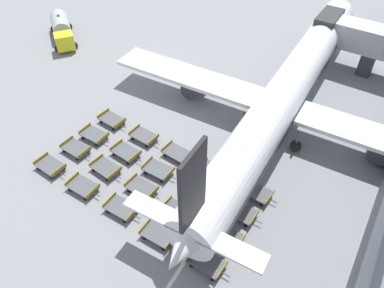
{
  "coord_description": "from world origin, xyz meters",
  "views": [
    {
      "loc": [
        26.91,
        -33.92,
        26.88
      ],
      "look_at": [
        13.2,
        -11.9,
        1.68
      ],
      "focal_mm": 35.0,
      "sensor_mm": 36.0,
      "label": 1
    }
  ],
  "objects_px": {
    "baggage_dolly_row_near_col_a": "(50,166)",
    "baggage_dolly_row_mid_a_col_d": "(178,212)",
    "baggage_dolly_row_mid_b_col_a": "(94,135)",
    "baggage_dolly_row_far_col_d": "(214,172)",
    "fuel_tanker_primary": "(62,30)",
    "baggage_dolly_row_far_col_c": "(177,153)",
    "baggage_dolly_row_far_col_a": "(112,120)",
    "baggage_dolly_row_mid_b_col_c": "(158,170)",
    "baggage_dolly_row_mid_a_col_e": "(226,236)",
    "baggage_dolly_row_near_col_d": "(159,234)",
    "baggage_dolly_row_near_col_e": "(207,262)",
    "baggage_dolly_row_mid_b_col_d": "(197,191)",
    "baggage_dolly_row_far_col_b": "(144,136)",
    "baggage_dolly_row_far_col_e": "(256,192)",
    "baggage_dolly_row_mid_a_col_a": "(76,149)",
    "baggage_dolly_row_near_col_b": "(83,186)",
    "baggage_dolly_row_near_col_c": "(121,208)",
    "baggage_dolly_row_mid_a_col_c": "(142,188)",
    "baggage_dolly_row_mid_b_col_b": "(126,152)",
    "airplane": "(285,95)",
    "baggage_dolly_row_mid_a_col_b": "(106,168)",
    "baggage_dolly_row_mid_b_col_e": "(240,212)"
  },
  "relations": [
    {
      "from": "baggage_dolly_row_mid_a_col_a",
      "to": "baggage_dolly_row_mid_b_col_c",
      "type": "height_order",
      "value": "same"
    },
    {
      "from": "baggage_dolly_row_mid_a_col_a",
      "to": "baggage_dolly_row_far_col_c",
      "type": "distance_m",
      "value": 10.2
    },
    {
      "from": "baggage_dolly_row_mid_a_col_b",
      "to": "baggage_dolly_row_mid_b_col_e",
      "type": "relative_size",
      "value": 1.01
    },
    {
      "from": "baggage_dolly_row_far_col_a",
      "to": "baggage_dolly_row_mid_a_col_c",
      "type": "bearing_deg",
      "value": -34.46
    },
    {
      "from": "baggage_dolly_row_near_col_b",
      "to": "baggage_dolly_row_far_col_b",
      "type": "relative_size",
      "value": 0.99
    },
    {
      "from": "baggage_dolly_row_near_col_a",
      "to": "baggage_dolly_row_mid_b_col_c",
      "type": "relative_size",
      "value": 1.01
    },
    {
      "from": "baggage_dolly_row_mid_b_col_a",
      "to": "baggage_dolly_row_mid_b_col_c",
      "type": "distance_m",
      "value": 8.5
    },
    {
      "from": "baggage_dolly_row_near_col_b",
      "to": "baggage_dolly_row_far_col_b",
      "type": "distance_m",
      "value": 8.33
    },
    {
      "from": "baggage_dolly_row_mid_a_col_d",
      "to": "baggage_dolly_row_mid_a_col_e",
      "type": "relative_size",
      "value": 1.0
    },
    {
      "from": "baggage_dolly_row_mid_a_col_d",
      "to": "baggage_dolly_row_far_col_a",
      "type": "xyz_separation_m",
      "value": [
        -12.78,
        6.3,
        0.0
      ]
    },
    {
      "from": "baggage_dolly_row_mid_a_col_e",
      "to": "baggage_dolly_row_mid_b_col_d",
      "type": "distance_m",
      "value": 5.2
    },
    {
      "from": "baggage_dolly_row_mid_b_col_b",
      "to": "baggage_dolly_row_mid_b_col_c",
      "type": "relative_size",
      "value": 1.02
    },
    {
      "from": "fuel_tanker_primary",
      "to": "baggage_dolly_row_far_col_c",
      "type": "relative_size",
      "value": 2.33
    },
    {
      "from": "baggage_dolly_row_near_col_d",
      "to": "baggage_dolly_row_mid_a_col_a",
      "type": "distance_m",
      "value": 13.3
    },
    {
      "from": "baggage_dolly_row_near_col_b",
      "to": "baggage_dolly_row_far_col_b",
      "type": "height_order",
      "value": "same"
    },
    {
      "from": "baggage_dolly_row_mid_a_col_e",
      "to": "baggage_dolly_row_far_col_a",
      "type": "bearing_deg",
      "value": 160.22
    },
    {
      "from": "fuel_tanker_primary",
      "to": "baggage_dolly_row_mid_b_col_d",
      "type": "relative_size",
      "value": 2.33
    },
    {
      "from": "baggage_dolly_row_near_col_d",
      "to": "baggage_dolly_row_far_col_c",
      "type": "height_order",
      "value": "same"
    },
    {
      "from": "fuel_tanker_primary",
      "to": "baggage_dolly_row_near_col_a",
      "type": "relative_size",
      "value": 2.34
    },
    {
      "from": "baggage_dolly_row_near_col_e",
      "to": "baggage_dolly_row_mid_b_col_b",
      "type": "height_order",
      "value": "same"
    },
    {
      "from": "baggage_dolly_row_near_col_c",
      "to": "baggage_dolly_row_mid_a_col_c",
      "type": "bearing_deg",
      "value": 87.18
    },
    {
      "from": "airplane",
      "to": "baggage_dolly_row_near_col_a",
      "type": "distance_m",
      "value": 24.45
    },
    {
      "from": "baggage_dolly_row_near_col_a",
      "to": "baggage_dolly_row_far_col_a",
      "type": "height_order",
      "value": "same"
    },
    {
      "from": "baggage_dolly_row_near_col_b",
      "to": "baggage_dolly_row_mid_a_col_d",
      "type": "xyz_separation_m",
      "value": [
        8.87,
        2.25,
        0.0
      ]
    },
    {
      "from": "baggage_dolly_row_near_col_d",
      "to": "baggage_dolly_row_mid_a_col_d",
      "type": "xyz_separation_m",
      "value": [
        0.13,
        2.66,
        0.0
      ]
    },
    {
      "from": "baggage_dolly_row_near_col_e",
      "to": "baggage_dolly_row_mid_b_col_c",
      "type": "height_order",
      "value": "same"
    },
    {
      "from": "baggage_dolly_row_far_col_b",
      "to": "baggage_dolly_row_far_col_e",
      "type": "xyz_separation_m",
      "value": [
        13.01,
        -0.56,
        0.0
      ]
    },
    {
      "from": "baggage_dolly_row_near_col_a",
      "to": "baggage_dolly_row_mid_a_col_e",
      "type": "xyz_separation_m",
      "value": [
        17.88,
        2.09,
        0.0
      ]
    },
    {
      "from": "baggage_dolly_row_mid_b_col_d",
      "to": "baggage_dolly_row_far_col_a",
      "type": "xyz_separation_m",
      "value": [
        -12.97,
        3.47,
        0.0
      ]
    },
    {
      "from": "baggage_dolly_row_mid_b_col_a",
      "to": "baggage_dolly_row_mid_b_col_d",
      "type": "bearing_deg",
      "value": -2.81
    },
    {
      "from": "baggage_dolly_row_mid_b_col_d",
      "to": "baggage_dolly_row_far_col_b",
      "type": "height_order",
      "value": "same"
    },
    {
      "from": "baggage_dolly_row_near_col_e",
      "to": "baggage_dolly_row_far_col_a",
      "type": "relative_size",
      "value": 0.99
    },
    {
      "from": "baggage_dolly_row_near_col_a",
      "to": "baggage_dolly_row_mid_b_col_d",
      "type": "xyz_separation_m",
      "value": [
        13.49,
        4.86,
        0.0
      ]
    },
    {
      "from": "baggage_dolly_row_mid_a_col_a",
      "to": "baggage_dolly_row_mid_a_col_d",
      "type": "relative_size",
      "value": 1.0
    },
    {
      "from": "baggage_dolly_row_near_col_a",
      "to": "baggage_dolly_row_mid_a_col_d",
      "type": "xyz_separation_m",
      "value": [
        13.29,
        2.03,
        0.0
      ]
    },
    {
      "from": "baggage_dolly_row_near_col_a",
      "to": "baggage_dolly_row_far_col_d",
      "type": "distance_m",
      "value": 15.65
    },
    {
      "from": "baggage_dolly_row_near_col_b",
      "to": "baggage_dolly_row_mid_b_col_a",
      "type": "bearing_deg",
      "value": 124.12
    },
    {
      "from": "baggage_dolly_row_near_col_e",
      "to": "baggage_dolly_row_mid_a_col_e",
      "type": "height_order",
      "value": "same"
    },
    {
      "from": "baggage_dolly_row_near_col_d",
      "to": "baggage_dolly_row_near_col_e",
      "type": "xyz_separation_m",
      "value": [
        4.61,
        -0.07,
        0.0
      ]
    },
    {
      "from": "baggage_dolly_row_mid_b_col_a",
      "to": "baggage_dolly_row_far_col_d",
      "type": "distance_m",
      "value": 13.28
    },
    {
      "from": "baggage_dolly_row_mid_a_col_a",
      "to": "baggage_dolly_row_far_col_e",
      "type": "xyz_separation_m",
      "value": [
        17.69,
        4.51,
        0.0
      ]
    },
    {
      "from": "baggage_dolly_row_mid_a_col_d",
      "to": "baggage_dolly_row_mid_b_col_d",
      "type": "height_order",
      "value": "same"
    },
    {
      "from": "baggage_dolly_row_mid_b_col_c",
      "to": "baggage_dolly_row_far_col_d",
      "type": "distance_m",
      "value": 5.29
    },
    {
      "from": "baggage_dolly_row_mid_b_col_a",
      "to": "baggage_dolly_row_mid_a_col_e",
      "type": "bearing_deg",
      "value": -11.13
    },
    {
      "from": "fuel_tanker_primary",
      "to": "baggage_dolly_row_far_col_c",
      "type": "xyz_separation_m",
      "value": [
        27.27,
        -11.25,
        -0.85
      ]
    },
    {
      "from": "baggage_dolly_row_mid_a_col_d",
      "to": "baggage_dolly_row_mid_b_col_a",
      "type": "xyz_separation_m",
      "value": [
        -12.74,
        3.47,
        0.0
      ]
    },
    {
      "from": "baggage_dolly_row_mid_a_col_a",
      "to": "baggage_dolly_row_far_col_b",
      "type": "distance_m",
      "value": 6.91
    },
    {
      "from": "baggage_dolly_row_near_col_c",
      "to": "baggage_dolly_row_far_col_a",
      "type": "bearing_deg",
      "value": 134.52
    },
    {
      "from": "fuel_tanker_primary",
      "to": "baggage_dolly_row_near_col_e",
      "type": "distance_m",
      "value": 40.84
    },
    {
      "from": "baggage_dolly_row_near_col_d",
      "to": "baggage_dolly_row_mid_a_col_a",
      "type": "bearing_deg",
      "value": 164.08
    }
  ]
}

